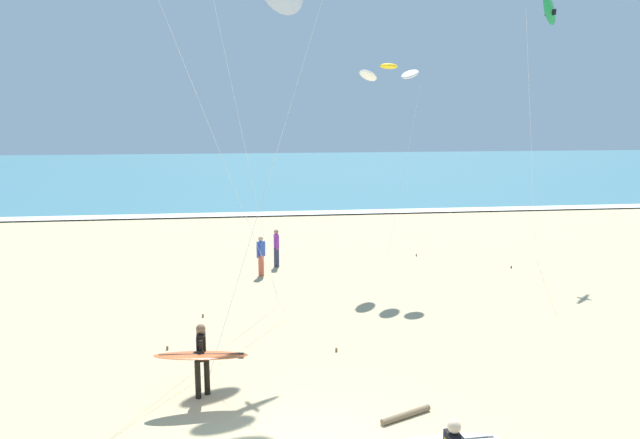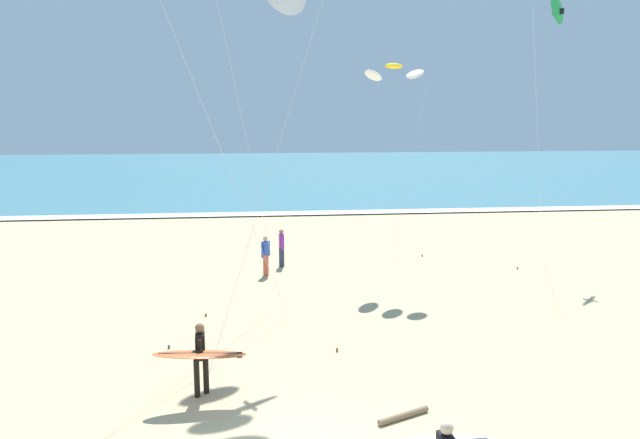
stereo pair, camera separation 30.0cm
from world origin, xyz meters
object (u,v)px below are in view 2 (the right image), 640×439
Objects in this scene: surfer_trailing at (200,354)px; bystander_blue_top at (266,255)px; kite_delta_emerald_mid at (558,9)px; bystander_purple_top at (282,248)px; kite_arc_golden_distant at (394,72)px; driftwood_log at (404,416)px.

surfer_trailing is 1.30× the size of bystander_blue_top.
kite_delta_emerald_mid is 7.08× the size of bystander_purple_top.
bystander_purple_top and bystander_blue_top have the same top height.
kite_arc_golden_distant is 5.13× the size of bystander_purple_top.
kite_arc_golden_distant is (-7.34, -2.01, -2.72)m from kite_delta_emerald_mid.
kite_delta_emerald_mid reaches higher than bystander_purple_top.
bystander_purple_top is (2.36, 11.71, -0.23)m from surfer_trailing.
kite_delta_emerald_mid is 1.38× the size of kite_arc_golden_distant.
bystander_purple_top is (-11.54, -0.21, -9.74)m from kite_delta_emerald_mid.
kite_arc_golden_distant reaches higher than surfer_trailing.
kite_delta_emerald_mid is 15.71m from bystander_blue_top.
bystander_blue_top is at bearing -172.78° from kite_delta_emerald_mid.
bystander_blue_top is at bearing 102.49° from driftwood_log.
kite_arc_golden_distant is 13.91m from driftwood_log.
kite_delta_emerald_mid reaches higher than driftwood_log.
kite_arc_golden_distant is (6.56, 9.91, 6.79)m from surfer_trailing.
kite_delta_emerald_mid is 15.10m from bystander_purple_top.
driftwood_log is (1.92, -13.11, -0.74)m from bystander_purple_top.
driftwood_log is at bearing -125.82° from kite_delta_emerald_mid.
kite_delta_emerald_mid is at bearing 54.18° from driftwood_log.
bystander_purple_top is 13.28m from driftwood_log.
bystander_blue_top reaches higher than driftwood_log.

